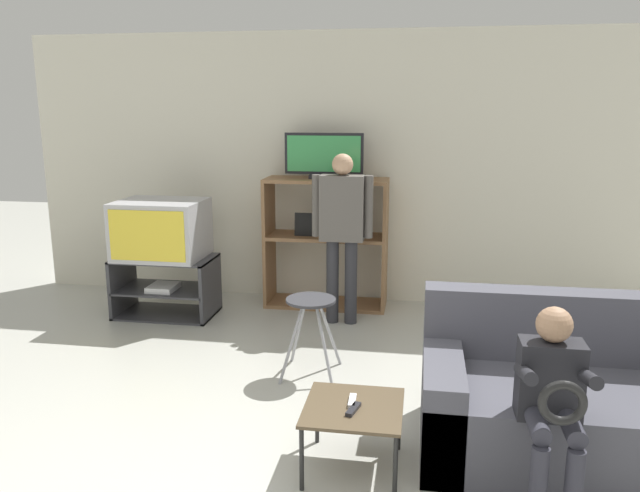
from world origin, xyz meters
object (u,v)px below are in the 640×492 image
(tv_stand, at_px, (166,287))
(folding_stool, at_px, (311,312))
(media_shelf, at_px, (326,242))
(couch, at_px, (574,405))
(remote_control_black, at_px, (353,409))
(snack_table, at_px, (353,412))
(remote_control_white, at_px, (352,401))
(person_seated_child, at_px, (552,394))
(person_standing_adult, at_px, (342,223))
(television_flat, at_px, (324,157))
(television_main, at_px, (161,229))

(tv_stand, relative_size, folding_stool, 1.55)
(media_shelf, relative_size, couch, 0.75)
(tv_stand, xyz_separation_m, remote_control_black, (2.00, -2.30, 0.11))
(snack_table, height_order, remote_control_black, remote_control_black)
(folding_stool, bearing_deg, remote_control_white, -69.28)
(tv_stand, xyz_separation_m, remote_control_white, (1.98, -2.21, 0.11))
(media_shelf, bearing_deg, person_seated_child, -62.48)
(person_seated_child, bearing_deg, person_standing_adult, 118.07)
(folding_stool, bearing_deg, media_shelf, 94.98)
(tv_stand, relative_size, remote_control_white, 6.20)
(remote_control_black, bearing_deg, television_flat, 116.43)
(person_seated_child, bearing_deg, remote_control_black, 173.33)
(television_flat, distance_m, person_standing_adult, 0.75)
(television_flat, distance_m, snack_table, 3.05)
(folding_stool, xyz_separation_m, remote_control_white, (0.42, -1.12, -0.10))
(television_main, relative_size, television_flat, 1.04)
(tv_stand, bearing_deg, person_seated_child, -39.27)
(snack_table, distance_m, couch, 1.24)
(snack_table, bearing_deg, television_main, 131.76)
(media_shelf, relative_size, folding_stool, 2.15)
(remote_control_white, distance_m, person_seated_child, 1.01)
(television_main, bearing_deg, snack_table, -48.24)
(tv_stand, height_order, remote_control_black, tv_stand)
(remote_control_white, relative_size, person_seated_child, 0.15)
(snack_table, relative_size, couch, 0.31)
(television_main, distance_m, television_flat, 1.63)
(tv_stand, distance_m, person_standing_adult, 1.76)
(television_flat, relative_size, folding_stool, 1.28)
(media_shelf, xyz_separation_m, person_standing_adult, (0.21, -0.47, 0.28))
(television_flat, height_order, couch, television_flat)
(folding_stool, bearing_deg, television_main, 145.20)
(remote_control_black, relative_size, couch, 0.09)
(tv_stand, height_order, remote_control_white, tv_stand)
(remote_control_black, bearing_deg, tv_stand, 145.43)
(television_main, bearing_deg, folding_stool, -34.80)
(remote_control_black, height_order, person_seated_child, person_seated_child)
(snack_table, xyz_separation_m, remote_control_white, (-0.01, 0.04, 0.05))
(media_shelf, height_order, remote_control_black, media_shelf)
(television_flat, height_order, remote_control_black, television_flat)
(snack_table, xyz_separation_m, person_seated_child, (0.95, -0.17, 0.26))
(folding_stool, bearing_deg, snack_table, -69.41)
(couch, relative_size, person_standing_adult, 1.10)
(television_flat, relative_size, snack_table, 1.43)
(tv_stand, distance_m, television_flat, 1.90)
(snack_table, bearing_deg, tv_stand, 131.65)
(remote_control_black, distance_m, person_seated_child, 0.98)
(television_main, xyz_separation_m, remote_control_black, (2.02, -2.31, -0.43))
(snack_table, xyz_separation_m, couch, (1.19, 0.36, -0.04))
(snack_table, height_order, remote_control_white, remote_control_white)
(television_flat, height_order, person_seated_child, television_flat)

